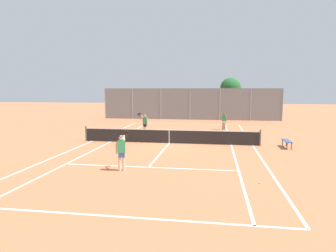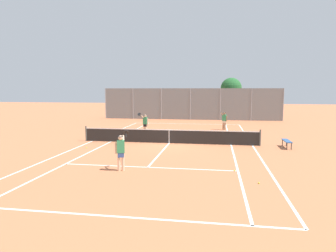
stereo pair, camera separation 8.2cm
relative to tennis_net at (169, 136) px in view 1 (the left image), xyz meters
name	(u,v)px [view 1 (the left image)]	position (x,y,z in m)	size (l,w,h in m)	color
ground_plane	(169,143)	(0.00, 0.00, -0.51)	(120.00, 120.00, 0.00)	#C67047
court_line_markings	(169,143)	(0.00, 0.00, -0.51)	(11.10, 23.90, 0.01)	white
tennis_net	(169,136)	(0.00, 0.00, 0.00)	(12.00, 0.10, 1.07)	#474C47
player_near_side	(121,150)	(-1.06, -7.14, 0.42)	(0.49, 0.87, 1.77)	beige
player_far_left	(145,123)	(-2.61, 3.93, 0.42)	(0.80, 0.71, 1.77)	beige
player_far_right	(224,120)	(3.86, 7.68, 0.40)	(0.55, 0.46, 1.60)	#936B4C
loose_tennis_ball_0	(87,148)	(-4.82, -2.48, -0.48)	(0.07, 0.07, 0.07)	#D1DB33
loose_tennis_ball_1	(213,131)	(2.87, 6.23, -0.48)	(0.07, 0.07, 0.07)	#D1DB33
loose_tennis_ball_2	(235,170)	(3.97, -6.45, -0.48)	(0.07, 0.07, 0.07)	#D1DB33
loose_tennis_ball_3	(162,134)	(-1.25, 4.15, -0.48)	(0.07, 0.07, 0.07)	#D1DB33
loose_tennis_ball_4	(260,183)	(4.80, -8.13, -0.48)	(0.07, 0.07, 0.07)	#D1DB33
courtside_bench	(287,141)	(7.52, -0.35, -0.10)	(0.36, 1.50, 0.47)	#33598C
back_fence	(190,104)	(0.00, 16.49, 1.40)	(21.60, 0.08, 3.81)	gray
tree_behind_left	(231,89)	(5.07, 20.25, 3.23)	(2.70, 2.70, 5.17)	brown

